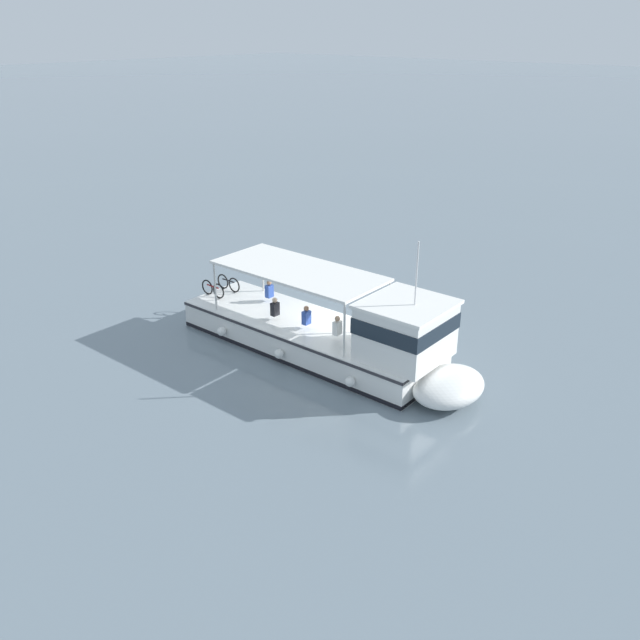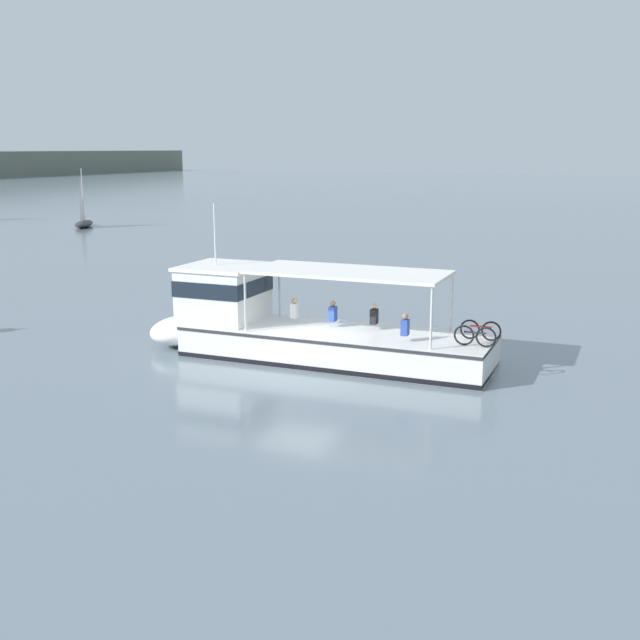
# 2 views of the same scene
# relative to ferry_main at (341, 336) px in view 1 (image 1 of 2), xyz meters

# --- Properties ---
(ground_plane) EXTENTS (400.00, 400.00, 0.00)m
(ground_plane) POSITION_rel_ferry_main_xyz_m (-1.42, -0.88, -1.02)
(ground_plane) COLOR slate
(ferry_main) EXTENTS (3.81, 12.93, 5.32)m
(ferry_main) POSITION_rel_ferry_main_xyz_m (0.00, 0.00, 0.00)
(ferry_main) COLOR white
(ferry_main) RESTS_ON ground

